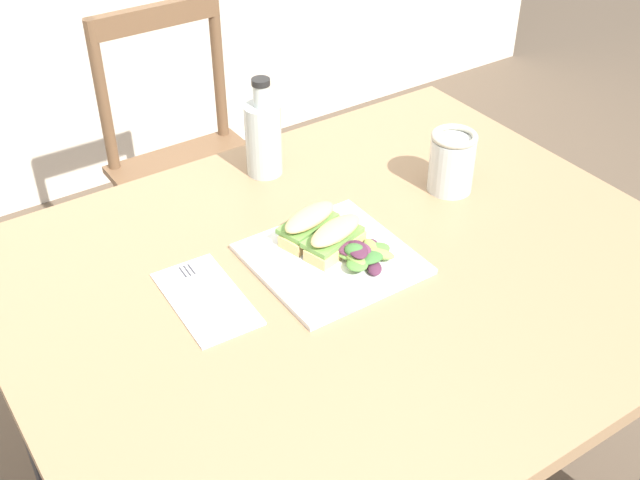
{
  "coord_description": "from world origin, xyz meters",
  "views": [
    {
      "loc": [
        -0.62,
        -0.67,
        1.58
      ],
      "look_at": [
        0.0,
        0.27,
        0.76
      ],
      "focal_mm": 44.71,
      "sensor_mm": 36.0,
      "label": 1
    }
  ],
  "objects_px": {
    "chair_wooden_far": "(193,171)",
    "sandwich_half_back": "(308,225)",
    "fork_on_napkin": "(202,291)",
    "mason_jar_iced_tea": "(452,164)",
    "dining_table": "(351,323)",
    "bottle_cold_brew": "(264,141)",
    "plate_lunch": "(333,258)",
    "sandwich_half_front": "(335,238)"
  },
  "relations": [
    {
      "from": "dining_table",
      "to": "mason_jar_iced_tea",
      "type": "bearing_deg",
      "value": 18.22
    },
    {
      "from": "chair_wooden_far",
      "to": "bottle_cold_brew",
      "type": "xyz_separation_m",
      "value": [
        -0.07,
        -0.53,
        0.36
      ]
    },
    {
      "from": "chair_wooden_far",
      "to": "plate_lunch",
      "type": "xyz_separation_m",
      "value": [
        -0.13,
        -0.85,
        0.3
      ]
    },
    {
      "from": "chair_wooden_far",
      "to": "fork_on_napkin",
      "type": "bearing_deg",
      "value": -113.86
    },
    {
      "from": "sandwich_half_front",
      "to": "mason_jar_iced_tea",
      "type": "xyz_separation_m",
      "value": [
        0.31,
        0.05,
        0.02
      ]
    },
    {
      "from": "sandwich_half_back",
      "to": "fork_on_napkin",
      "type": "bearing_deg",
      "value": -174.57
    },
    {
      "from": "dining_table",
      "to": "mason_jar_iced_tea",
      "type": "relative_size",
      "value": 9.48
    },
    {
      "from": "fork_on_napkin",
      "to": "sandwich_half_front",
      "type": "bearing_deg",
      "value": -8.7
    },
    {
      "from": "plate_lunch",
      "to": "sandwich_half_front",
      "type": "relative_size",
      "value": 2.05
    },
    {
      "from": "plate_lunch",
      "to": "mason_jar_iced_tea",
      "type": "bearing_deg",
      "value": 11.14
    },
    {
      "from": "dining_table",
      "to": "plate_lunch",
      "type": "height_order",
      "value": "plate_lunch"
    },
    {
      "from": "bottle_cold_brew",
      "to": "sandwich_half_back",
      "type": "bearing_deg",
      "value": -103.1
    },
    {
      "from": "dining_table",
      "to": "chair_wooden_far",
      "type": "distance_m",
      "value": 0.91
    },
    {
      "from": "dining_table",
      "to": "mason_jar_iced_tea",
      "type": "distance_m",
      "value": 0.37
    },
    {
      "from": "plate_lunch",
      "to": "bottle_cold_brew",
      "type": "distance_m",
      "value": 0.33
    },
    {
      "from": "sandwich_half_front",
      "to": "mason_jar_iced_tea",
      "type": "height_order",
      "value": "mason_jar_iced_tea"
    },
    {
      "from": "plate_lunch",
      "to": "fork_on_napkin",
      "type": "bearing_deg",
      "value": 168.26
    },
    {
      "from": "plate_lunch",
      "to": "sandwich_half_front",
      "type": "height_order",
      "value": "sandwich_half_front"
    },
    {
      "from": "dining_table",
      "to": "plate_lunch",
      "type": "relative_size",
      "value": 4.49
    },
    {
      "from": "dining_table",
      "to": "sandwich_half_front",
      "type": "xyz_separation_m",
      "value": [
        -0.0,
        0.05,
        0.16
      ]
    },
    {
      "from": "bottle_cold_brew",
      "to": "plate_lunch",
      "type": "bearing_deg",
      "value": -99.44
    },
    {
      "from": "plate_lunch",
      "to": "fork_on_napkin",
      "type": "height_order",
      "value": "plate_lunch"
    },
    {
      "from": "plate_lunch",
      "to": "fork_on_napkin",
      "type": "relative_size",
      "value": 1.39
    },
    {
      "from": "mason_jar_iced_tea",
      "to": "chair_wooden_far",
      "type": "bearing_deg",
      "value": 103.82
    },
    {
      "from": "sandwich_half_front",
      "to": "mason_jar_iced_tea",
      "type": "bearing_deg",
      "value": 9.62
    },
    {
      "from": "fork_on_napkin",
      "to": "plate_lunch",
      "type": "bearing_deg",
      "value": -11.74
    },
    {
      "from": "chair_wooden_far",
      "to": "bottle_cold_brew",
      "type": "relative_size",
      "value": 4.27
    },
    {
      "from": "dining_table",
      "to": "bottle_cold_brew",
      "type": "distance_m",
      "value": 0.41
    },
    {
      "from": "chair_wooden_far",
      "to": "sandwich_half_back",
      "type": "xyz_separation_m",
      "value": [
        -0.13,
        -0.78,
        0.33
      ]
    },
    {
      "from": "fork_on_napkin",
      "to": "mason_jar_iced_tea",
      "type": "xyz_separation_m",
      "value": [
        0.55,
        0.02,
        0.05
      ]
    },
    {
      "from": "fork_on_napkin",
      "to": "bottle_cold_brew",
      "type": "height_order",
      "value": "bottle_cold_brew"
    },
    {
      "from": "sandwich_half_back",
      "to": "chair_wooden_far",
      "type": "bearing_deg",
      "value": 80.42
    },
    {
      "from": "sandwich_half_back",
      "to": "bottle_cold_brew",
      "type": "bearing_deg",
      "value": 76.9
    },
    {
      "from": "dining_table",
      "to": "sandwich_half_back",
      "type": "bearing_deg",
      "value": 101.29
    },
    {
      "from": "dining_table",
      "to": "sandwich_half_front",
      "type": "relative_size",
      "value": 9.22
    },
    {
      "from": "plate_lunch",
      "to": "sandwich_half_back",
      "type": "height_order",
      "value": "sandwich_half_back"
    },
    {
      "from": "chair_wooden_far",
      "to": "sandwich_half_front",
      "type": "distance_m",
      "value": 0.91
    },
    {
      "from": "dining_table",
      "to": "sandwich_half_back",
      "type": "xyz_separation_m",
      "value": [
        -0.02,
        0.11,
        0.16
      ]
    },
    {
      "from": "sandwich_half_front",
      "to": "fork_on_napkin",
      "type": "bearing_deg",
      "value": 171.3
    },
    {
      "from": "dining_table",
      "to": "sandwich_half_back",
      "type": "height_order",
      "value": "sandwich_half_back"
    },
    {
      "from": "chair_wooden_far",
      "to": "plate_lunch",
      "type": "relative_size",
      "value": 3.37
    },
    {
      "from": "sandwich_half_front",
      "to": "mason_jar_iced_tea",
      "type": "relative_size",
      "value": 1.03
    }
  ]
}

